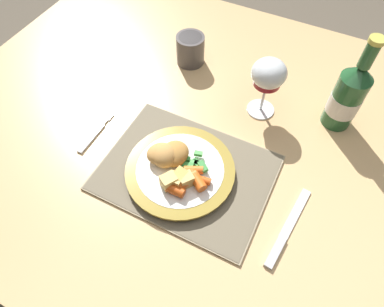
{
  "coord_description": "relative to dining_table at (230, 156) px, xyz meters",
  "views": [
    {
      "loc": [
        0.14,
        -0.5,
        1.41
      ],
      "look_at": [
        -0.06,
        -0.11,
        0.78
      ],
      "focal_mm": 32.0,
      "sensor_mm": 36.0,
      "label": 1
    }
  ],
  "objects": [
    {
      "name": "dinner_plate",
      "position": [
        -0.07,
        -0.15,
        0.09
      ],
      "size": [
        0.25,
        0.25,
        0.02
      ],
      "color": "white",
      "rests_on": "placemat"
    },
    {
      "name": "bottle",
      "position": [
        0.21,
        0.17,
        0.16
      ],
      "size": [
        0.07,
        0.07,
        0.25
      ],
      "color": "#23562D",
      "rests_on": "dining_table"
    },
    {
      "name": "roast_potatoes",
      "position": [
        -0.06,
        -0.18,
        0.11
      ],
      "size": [
        0.07,
        0.06,
        0.03
      ],
      "color": "#E5BC66",
      "rests_on": "dinner_plate"
    },
    {
      "name": "placemat",
      "position": [
        -0.06,
        -0.14,
        0.08
      ],
      "size": [
        0.38,
        0.28,
        0.01
      ],
      "color": "gray",
      "rests_on": "dining_table"
    },
    {
      "name": "glazed_carrots",
      "position": [
        -0.03,
        -0.17,
        0.11
      ],
      "size": [
        0.08,
        0.09,
        0.02
      ],
      "color": "orange",
      "rests_on": "dinner_plate"
    },
    {
      "name": "table_knife",
      "position": [
        0.19,
        -0.18,
        0.08
      ],
      "size": [
        0.04,
        0.2,
        0.01
      ],
      "color": "silver",
      "rests_on": "dining_table"
    },
    {
      "name": "breaded_croquettes",
      "position": [
        -0.1,
        -0.14,
        0.12
      ],
      "size": [
        0.11,
        0.1,
        0.04
      ],
      "color": "#A87033",
      "rests_on": "dinner_plate"
    },
    {
      "name": "green_beans_pile",
      "position": [
        -0.04,
        -0.13,
        0.11
      ],
      "size": [
        0.07,
        0.08,
        0.02
      ],
      "color": "green",
      "rests_on": "dinner_plate"
    },
    {
      "name": "fork",
      "position": [
        -0.31,
        -0.14,
        0.07
      ],
      "size": [
        0.01,
        0.14,
        0.01
      ],
      "color": "silver",
      "rests_on": "dining_table"
    },
    {
      "name": "ground_plane",
      "position": [
        0.0,
        0.0,
        -0.67
      ],
      "size": [
        6.0,
        6.0,
        0.0
      ],
      "primitive_type": "plane",
      "color": "brown"
    },
    {
      "name": "drinking_cup",
      "position": [
        -0.22,
        0.21,
        0.12
      ],
      "size": [
        0.08,
        0.08,
        0.08
      ],
      "color": "#4C4747",
      "rests_on": "dining_table"
    },
    {
      "name": "dining_table",
      "position": [
        0.0,
        0.0,
        0.0
      ],
      "size": [
        1.54,
        1.08,
        0.74
      ],
      "color": "tan",
      "rests_on": "ground"
    },
    {
      "name": "wine_glass",
      "position": [
        0.03,
        0.12,
        0.19
      ],
      "size": [
        0.08,
        0.08,
        0.16
      ],
      "color": "silver",
      "rests_on": "dining_table"
    }
  ]
}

